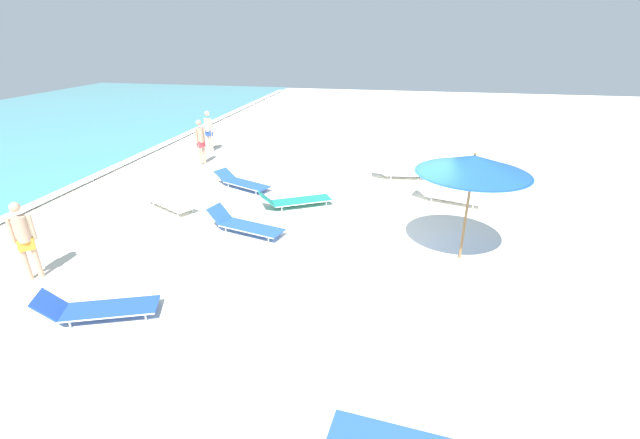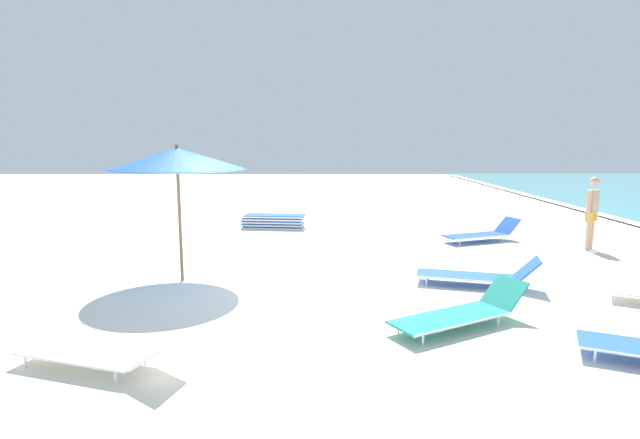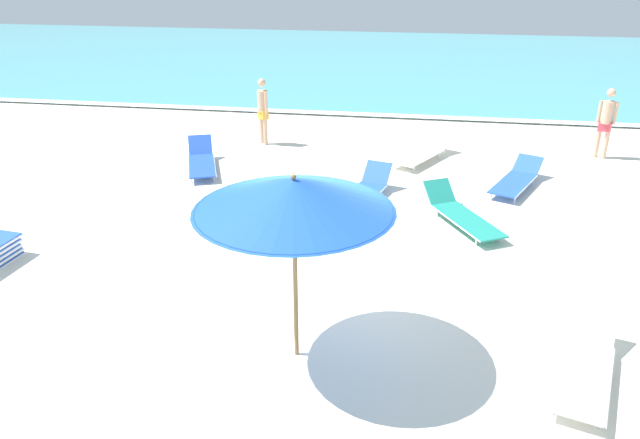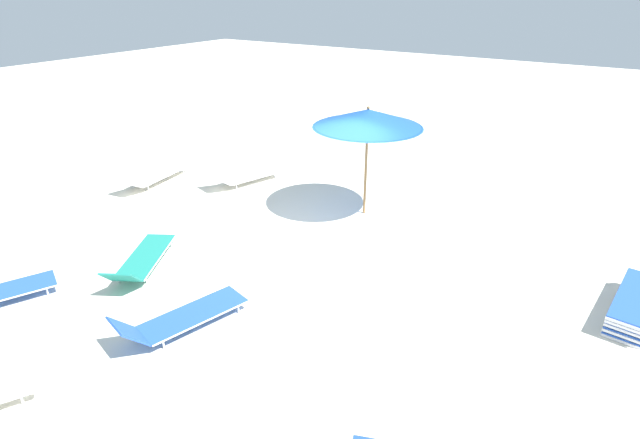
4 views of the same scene
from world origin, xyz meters
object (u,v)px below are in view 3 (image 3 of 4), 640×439
beachgoer_wading_adult (263,107)px  sun_lounger_mid_beach_solo (364,192)px  beach_umbrella (294,196)px  sun_lounger_mid_beach_pair_b (516,179)px  sun_lounger_near_water_right (423,153)px  sun_lounger_under_umbrella (461,214)px  beachgoer_shoreline_child (606,119)px  sun_lounger_near_water_left (586,365)px  sun_lounger_beside_umbrella (201,161)px

beachgoer_wading_adult → sun_lounger_mid_beach_solo: bearing=176.8°
beach_umbrella → sun_lounger_mid_beach_pair_b: size_ratio=1.17×
sun_lounger_mid_beach_pair_b → sun_lounger_near_water_right: bearing=166.8°
sun_lounger_under_umbrella → beachgoer_shoreline_child: (3.66, 4.72, 0.79)m
sun_lounger_under_umbrella → sun_lounger_near_water_left: (1.32, -4.54, -0.00)m
beachgoer_wading_adult → sun_lounger_near_water_left: bearing=172.0°
sun_lounger_mid_beach_pair_b → sun_lounger_under_umbrella: bearing=-96.5°
sun_lounger_beside_umbrella → sun_lounger_mid_beach_solo: size_ratio=0.98×
beach_umbrella → sun_lounger_under_umbrella: 5.57m
sun_lounger_under_umbrella → sun_lounger_mid_beach_pair_b: size_ratio=1.01×
sun_lounger_near_water_right → sun_lounger_under_umbrella: bearing=-50.0°
sun_lounger_under_umbrella → sun_lounger_near_water_left: size_ratio=1.02×
sun_lounger_beside_umbrella → beachgoer_wading_adult: bearing=46.3°
beach_umbrella → beachgoer_shoreline_child: bearing=57.2°
sun_lounger_near_water_right → sun_lounger_mid_beach_solo: (-1.21, -2.90, 0.01)m
sun_lounger_near_water_left → beachgoer_shoreline_child: size_ratio=1.22×
sun_lounger_beside_umbrella → sun_lounger_near_water_left: (7.35, -6.78, -0.01)m
sun_lounger_under_umbrella → beachgoer_shoreline_child: bearing=23.0°
beachgoer_shoreline_child → beachgoer_wading_adult: bearing=-156.6°
sun_lounger_mid_beach_pair_b → beachgoer_shoreline_child: size_ratio=1.23×
beachgoer_shoreline_child → sun_lounger_beside_umbrella: bearing=-143.6°
beachgoer_wading_adult → beachgoer_shoreline_child: 8.71m
beach_umbrella → sun_lounger_beside_umbrella: bearing=118.2°
sun_lounger_beside_umbrella → sun_lounger_under_umbrella: bearing=-40.8°
beachgoer_wading_adult → beachgoer_shoreline_child: same height
sun_lounger_under_umbrella → beachgoer_wading_adult: bearing=109.0°
sun_lounger_near_water_left → sun_lounger_mid_beach_solo: sun_lounger_mid_beach_solo is taller
beachgoer_wading_adult → sun_lounger_beside_umbrella: bearing=113.6°
sun_lounger_near_water_right → beachgoer_shoreline_child: (4.44, 0.96, 0.80)m
beachgoer_shoreline_child → sun_lounger_near_water_right: bearing=-145.8°
sun_lounger_under_umbrella → sun_lounger_beside_umbrella: 6.43m
sun_lounger_beside_umbrella → sun_lounger_near_water_left: bearing=-63.1°
sun_lounger_mid_beach_pair_b → beach_umbrella: bearing=-94.0°
sun_lounger_under_umbrella → sun_lounger_near_water_right: 3.84m
sun_lounger_near_water_right → sun_lounger_mid_beach_solo: size_ratio=0.98×
sun_lounger_near_water_right → sun_lounger_near_water_left: bearing=-47.5°
beach_umbrella → sun_lounger_mid_beach_pair_b: beach_umbrella is taller
sun_lounger_under_umbrella → beachgoer_wading_adult: 6.82m
beach_umbrella → sun_lounger_under_umbrella: bearing=63.0°
sun_lounger_mid_beach_solo → beachgoer_wading_adult: size_ratio=1.24×
sun_lounger_beside_umbrella → sun_lounger_mid_beach_pair_b: sun_lounger_beside_umbrella is taller
beach_umbrella → sun_lounger_near_water_right: beach_umbrella is taller
sun_lounger_near_water_left → sun_lounger_under_umbrella: bearing=123.5°
sun_lounger_mid_beach_pair_b → sun_lounger_near_water_left: bearing=-65.5°
beach_umbrella → beachgoer_shoreline_child: size_ratio=1.45×
sun_lounger_near_water_right → sun_lounger_mid_beach_solo: 3.15m
sun_lounger_near_water_right → beachgoer_wading_adult: size_ratio=1.23×
sun_lounger_under_umbrella → sun_lounger_mid_beach_pair_b: 2.53m
beach_umbrella → beachgoer_wading_adult: beach_umbrella is taller
sun_lounger_beside_umbrella → sun_lounger_mid_beach_pair_b: size_ratio=0.98×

